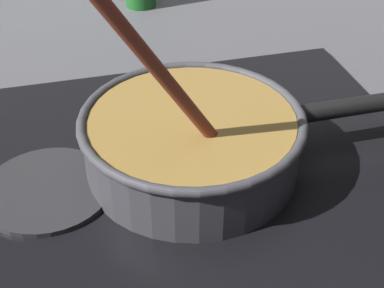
% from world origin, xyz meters
% --- Properties ---
extents(hob_plate, '(0.56, 0.48, 0.01)m').
position_xyz_m(hob_plate, '(0.05, 0.16, 0.01)').
color(hob_plate, black).
rests_on(hob_plate, ground).
extents(burner_ring, '(0.21, 0.21, 0.01)m').
position_xyz_m(burner_ring, '(0.05, 0.16, 0.02)').
color(burner_ring, '#592D0C').
rests_on(burner_ring, hob_plate).
extents(spare_burner, '(0.14, 0.14, 0.01)m').
position_xyz_m(spare_burner, '(-0.12, 0.16, 0.01)').
color(spare_burner, '#262628').
rests_on(spare_burner, hob_plate).
extents(cooking_pan, '(0.43, 0.25, 0.26)m').
position_xyz_m(cooking_pan, '(0.05, 0.16, 0.05)').
color(cooking_pan, '#38383D').
rests_on(cooking_pan, hob_plate).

